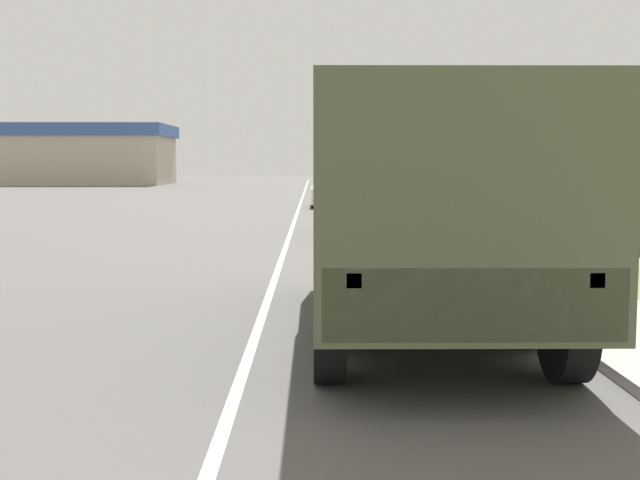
{
  "coord_description": "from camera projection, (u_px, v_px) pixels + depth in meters",
  "views": [
    {
      "loc": [
        0.72,
        1.72,
        2.1
      ],
      "look_at": [
        0.8,
        12.99,
        1.01
      ],
      "focal_mm": 45.0,
      "sensor_mm": 36.0,
      "label": 1
    }
  ],
  "objects": [
    {
      "name": "sidewalk_right",
      "position": [
        393.0,
        205.0,
        38.33
      ],
      "size": [
        1.8,
        120.0,
        0.12
      ],
      "color": "#ADAAA3",
      "rests_on": "ground"
    },
    {
      "name": "car_nearest_ahead",
      "position": [
        352.0,
        213.0,
        23.17
      ],
      "size": [
        1.82,
        4.02,
        1.41
      ],
      "color": "silver",
      "rests_on": "ground"
    },
    {
      "name": "ground_plane",
      "position": [
        299.0,
        207.0,
        38.3
      ],
      "size": [
        180.0,
        180.0,
        0.0
      ],
      "primitive_type": "plane",
      "color": "#565451"
    },
    {
      "name": "building_distant",
      "position": [
        79.0,
        154.0,
        77.35
      ],
      "size": [
        17.56,
        10.73,
        5.72
      ],
      "color": "#B2A893",
      "rests_on": "ground"
    },
    {
      "name": "car_second_ahead",
      "position": [
        330.0,
        191.0,
        38.32
      ],
      "size": [
        1.82,
        4.4,
        1.67
      ],
      "color": "silver",
      "rests_on": "ground"
    },
    {
      "name": "grass_strip_right",
      "position": [
        485.0,
        206.0,
        38.36
      ],
      "size": [
        7.0,
        120.0,
        0.02
      ],
      "color": "olive",
      "rests_on": "ground"
    },
    {
      "name": "military_truck",
      "position": [
        420.0,
        203.0,
        9.7
      ],
      "size": [
        2.57,
        7.17,
        2.85
      ],
      "color": "#474C38",
      "rests_on": "ground"
    },
    {
      "name": "lane_centre_stripe",
      "position": [
        299.0,
        207.0,
        38.3
      ],
      "size": [
        0.12,
        120.0,
        0.0
      ],
      "color": "silver",
      "rests_on": "ground"
    }
  ]
}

